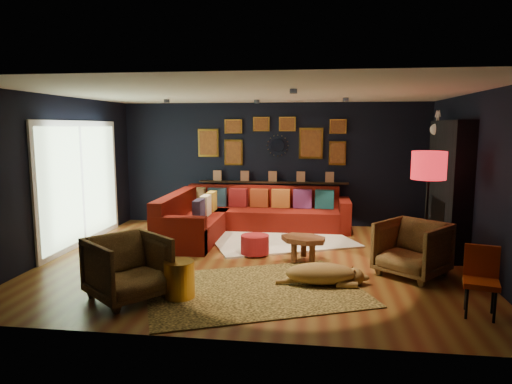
# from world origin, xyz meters

# --- Properties ---
(floor) EXTENTS (6.50, 6.50, 0.00)m
(floor) POSITION_xyz_m (0.00, 0.00, 0.00)
(floor) COLOR brown
(floor) RESTS_ON ground
(room_walls) EXTENTS (6.50, 6.50, 6.50)m
(room_walls) POSITION_xyz_m (0.00, 0.00, 1.59)
(room_walls) COLOR black
(room_walls) RESTS_ON ground
(sectional) EXTENTS (3.41, 2.69, 0.86)m
(sectional) POSITION_xyz_m (-0.61, 1.81, 0.32)
(sectional) COLOR #680F07
(sectional) RESTS_ON ground
(ledge) EXTENTS (3.20, 0.12, 0.04)m
(ledge) POSITION_xyz_m (0.00, 2.68, 0.92)
(ledge) COLOR black
(ledge) RESTS_ON room_walls
(gallery_wall) EXTENTS (3.15, 0.04, 1.02)m
(gallery_wall) POSITION_xyz_m (-0.01, 2.72, 1.81)
(gallery_wall) COLOR gold
(gallery_wall) RESTS_ON room_walls
(sunburst_mirror) EXTENTS (0.47, 0.16, 0.47)m
(sunburst_mirror) POSITION_xyz_m (0.10, 2.72, 1.70)
(sunburst_mirror) COLOR silver
(sunburst_mirror) RESTS_ON room_walls
(fireplace) EXTENTS (0.31, 1.60, 2.20)m
(fireplace) POSITION_xyz_m (3.09, 0.90, 1.02)
(fireplace) COLOR black
(fireplace) RESTS_ON ground
(deer_head) EXTENTS (0.50, 0.28, 0.45)m
(deer_head) POSITION_xyz_m (3.14, 1.40, 2.05)
(deer_head) COLOR white
(deer_head) RESTS_ON fireplace
(sliding_door) EXTENTS (0.06, 2.80, 2.20)m
(sliding_door) POSITION_xyz_m (-3.22, 0.60, 1.10)
(sliding_door) COLOR white
(sliding_door) RESTS_ON ground
(ceiling_spots) EXTENTS (3.30, 2.50, 0.06)m
(ceiling_spots) POSITION_xyz_m (-0.00, 0.80, 2.56)
(ceiling_spots) COLOR black
(ceiling_spots) RESTS_ON room_walls
(shag_rug) EXTENTS (3.00, 2.66, 0.03)m
(shag_rug) POSITION_xyz_m (0.29, 1.30, 0.02)
(shag_rug) COLOR white
(shag_rug) RESTS_ON ground
(leopard_rug) EXTENTS (3.23, 2.82, 0.02)m
(leopard_rug) POSITION_xyz_m (0.15, -1.34, 0.01)
(leopard_rug) COLOR tan
(leopard_rug) RESTS_ON ground
(coffee_table) EXTENTS (0.90, 0.81, 0.37)m
(coffee_table) POSITION_xyz_m (0.74, -0.01, 0.33)
(coffee_table) COLOR brown
(coffee_table) RESTS_ON shag_rug
(pouf) EXTENTS (0.46, 0.46, 0.30)m
(pouf) POSITION_xyz_m (-0.06, 0.27, 0.19)
(pouf) COLOR maroon
(pouf) RESTS_ON shag_rug
(armchair_left) EXTENTS (1.14, 1.15, 0.86)m
(armchair_left) POSITION_xyz_m (-1.34, -1.83, 0.43)
(armchair_left) COLOR #A9783B
(armchair_left) RESTS_ON ground
(armchair_right) EXTENTS (1.14, 1.14, 0.86)m
(armchair_right) POSITION_xyz_m (2.28, -0.46, 0.43)
(armchair_right) COLOR #A9783B
(armchair_right) RESTS_ON ground
(gold_stool) EXTENTS (0.37, 0.37, 0.47)m
(gold_stool) POSITION_xyz_m (-0.72, -1.73, 0.23)
(gold_stool) COLOR gold
(gold_stool) RESTS_ON ground
(orange_chair) EXTENTS (0.45, 0.45, 0.78)m
(orange_chair) POSITION_xyz_m (2.77, -1.75, 0.46)
(orange_chair) COLOR black
(orange_chair) RESTS_ON ground
(floor_lamp) EXTENTS (0.48, 0.48, 1.75)m
(floor_lamp) POSITION_xyz_m (2.50, -0.24, 1.48)
(floor_lamp) COLOR black
(floor_lamp) RESTS_ON ground
(dog) EXTENTS (1.30, 0.71, 0.40)m
(dog) POSITION_xyz_m (1.00, -1.03, 0.21)
(dog) COLOR #A77F41
(dog) RESTS_ON leopard_rug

